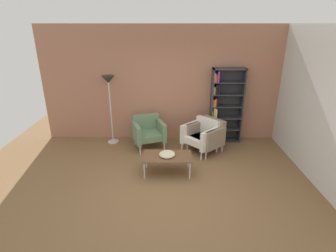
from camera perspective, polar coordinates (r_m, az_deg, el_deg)
name	(u,v)px	position (r m, az deg, el deg)	size (l,w,h in m)	color
ground_plane	(168,190)	(5.05, 0.08, -13.63)	(8.32, 8.32, 0.00)	brown
brick_back_panel	(169,84)	(6.76, 0.16, 9.00)	(6.40, 0.12, 2.90)	#A87056
plaster_right_partition	(321,106)	(5.72, 30.21, 3.74)	(0.12, 5.20, 2.90)	silver
bookshelf_tall	(223,106)	(6.82, 11.91, 4.24)	(0.80, 0.30, 1.90)	#333338
coffee_table_low	(167,157)	(5.37, -0.19, -6.76)	(1.00, 0.56, 0.40)	brown
decorative_bowl	(167,154)	(5.34, -0.19, -6.13)	(0.32, 0.32, 0.05)	beige
armchair_near_window	(202,135)	(6.31, 7.30, -2.00)	(0.95, 0.95, 0.78)	white
armchair_corner_red	(148,131)	(6.51, -4.30, -1.13)	(0.88, 0.85, 0.78)	slate
armchair_by_bookshelf	(207,135)	(6.35, 8.49, -1.90)	(0.94, 0.95, 0.78)	gray
floor_lamp_torchiere	(109,88)	(6.58, -12.71, 8.11)	(0.32, 0.32, 1.74)	silver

